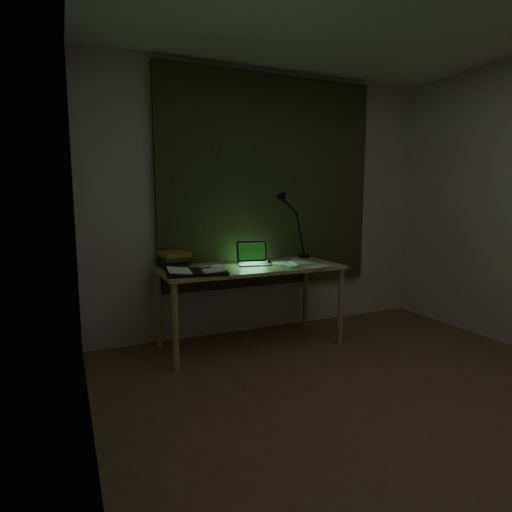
{
  "coord_description": "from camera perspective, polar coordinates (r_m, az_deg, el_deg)",
  "views": [
    {
      "loc": [
        -1.84,
        -1.79,
        1.32
      ],
      "look_at": [
        -0.37,
        1.46,
        0.82
      ],
      "focal_mm": 30.0,
      "sensor_mm": 36.0,
      "label": 1
    }
  ],
  "objects": [
    {
      "name": "open_textbook",
      "position": [
        3.39,
        -7.96,
        -2.01
      ],
      "size": [
        0.51,
        0.39,
        0.04
      ],
      "primitive_type": null,
      "rotation": [
        0.0,
        0.0,
        -0.14
      ],
      "color": "white",
      "rests_on": "desk"
    },
    {
      "name": "wall_left",
      "position": [
        1.79,
        -21.56,
        5.17
      ],
      "size": [
        0.0,
        4.0,
        2.5
      ],
      "primitive_type": "cube",
      "color": "beige",
      "rests_on": "ground"
    },
    {
      "name": "mouse",
      "position": [
        3.86,
        1.55,
        -0.77
      ],
      "size": [
        0.08,
        0.1,
        0.03
      ],
      "primitive_type": "ellipsoid",
      "rotation": [
        0.0,
        0.0,
        -0.23
      ],
      "color": "black",
      "rests_on": "desk"
    },
    {
      "name": "sticky_yellow",
      "position": [
        4.15,
        5.32,
        -0.31
      ],
      "size": [
        0.09,
        0.09,
        0.01
      ],
      "primitive_type": "cube",
      "rotation": [
        0.0,
        0.0,
        -0.33
      ],
      "color": "yellow",
      "rests_on": "desk"
    },
    {
      "name": "book_stack",
      "position": [
        3.7,
        -10.8,
        -0.47
      ],
      "size": [
        0.23,
        0.28,
        0.14
      ],
      "primitive_type": null,
      "rotation": [
        0.0,
        0.0,
        0.06
      ],
      "color": "white",
      "rests_on": "desk"
    },
    {
      "name": "curtain",
      "position": [
        4.18,
        1.83,
        9.78
      ],
      "size": [
        2.2,
        0.06,
        2.0
      ],
      "primitive_type": "cube",
      "color": "#2C3319",
      "rests_on": "wall_back"
    },
    {
      "name": "wall_back",
      "position": [
        4.21,
        1.58,
        7.04
      ],
      "size": [
        3.5,
        0.0,
        2.5
      ],
      "primitive_type": "cube",
      "color": "beige",
      "rests_on": "ground"
    },
    {
      "name": "laptop",
      "position": [
        3.78,
        -0.24,
        0.36
      ],
      "size": [
        0.35,
        0.38,
        0.21
      ],
      "primitive_type": null,
      "rotation": [
        0.0,
        0.0,
        -0.23
      ],
      "color": "silver",
      "rests_on": "desk"
    },
    {
      "name": "desk_lamp",
      "position": [
        4.25,
        6.51,
        3.84
      ],
      "size": [
        0.42,
        0.34,
        0.6
      ],
      "primitive_type": null,
      "rotation": [
        0.0,
        0.0,
        -0.08
      ],
      "color": "black",
      "rests_on": "desk"
    },
    {
      "name": "floor",
      "position": [
        2.88,
        20.23,
        -19.77
      ],
      "size": [
        3.5,
        4.0,
        0.0
      ],
      "primitive_type": "cube",
      "color": "brown",
      "rests_on": "ground"
    },
    {
      "name": "sticky_pink",
      "position": [
        4.15,
        4.74,
        -0.29
      ],
      "size": [
        0.08,
        0.08,
        0.02
      ],
      "primitive_type": "cube",
      "rotation": [
        0.0,
        0.0,
        -0.11
      ],
      "color": "pink",
      "rests_on": "desk"
    },
    {
      "name": "desk",
      "position": [
        3.79,
        -0.75,
        -6.7
      ],
      "size": [
        1.57,
        0.69,
        0.72
      ],
      "primitive_type": null,
      "color": "tan",
      "rests_on": "floor"
    },
    {
      "name": "loose_papers",
      "position": [
        3.82,
        5.17,
        -0.99
      ],
      "size": [
        0.42,
        0.43,
        0.02
      ],
      "primitive_type": null,
      "rotation": [
        0.0,
        0.0,
        -0.24
      ],
      "color": "white",
      "rests_on": "desk"
    }
  ]
}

